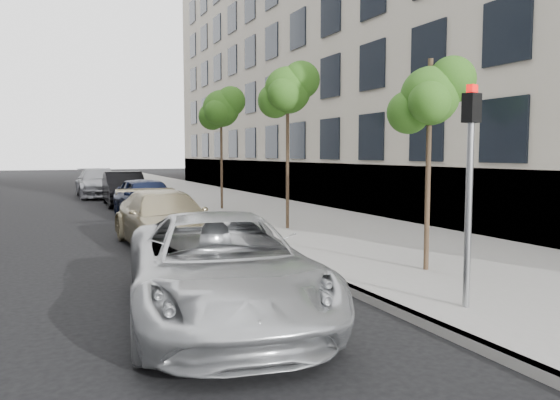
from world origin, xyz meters
TOP-DOWN VIEW (x-y plane):
  - ground at (0.00, 0.00)m, footprint 160.00×160.00m
  - sidewalk at (4.30, 24.00)m, footprint 6.40×72.00m
  - curb at (1.18, 24.00)m, footprint 0.15×72.00m
  - tree_near at (3.23, 1.50)m, footprint 1.51×1.31m
  - tree_mid at (3.23, 8.00)m, footprint 1.73×1.53m
  - tree_far at (3.23, 14.50)m, footprint 1.81×1.61m
  - signal_pole at (2.05, -0.84)m, footprint 0.28×0.23m
  - minivan at (-1.30, 0.52)m, footprint 3.30×5.75m
  - suv at (-0.74, 6.96)m, footprint 2.16×4.98m
  - sedan_blue at (-0.10, 13.14)m, footprint 2.11×4.63m
  - sedan_black at (-0.10, 18.88)m, footprint 1.79×4.78m
  - sedan_rear at (-0.69, 24.57)m, footprint 2.22×5.44m

SIDE VIEW (x-z plane):
  - ground at x=0.00m, z-range 0.00..0.00m
  - sidewalk at x=4.30m, z-range 0.00..0.14m
  - curb at x=1.18m, z-range 0.00..0.14m
  - suv at x=-0.74m, z-range 0.00..1.43m
  - minivan at x=-1.30m, z-range 0.00..1.51m
  - sedan_blue at x=-0.10m, z-range 0.00..1.54m
  - sedan_black at x=-0.10m, z-range 0.00..1.56m
  - sedan_rear at x=-0.69m, z-range 0.00..1.58m
  - signal_pole at x=2.05m, z-range 0.54..3.78m
  - tree_near at x=3.23m, z-range 1.44..5.53m
  - tree_far at x=3.23m, z-range 1.73..6.70m
  - tree_mid at x=3.23m, z-range 1.78..6.77m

